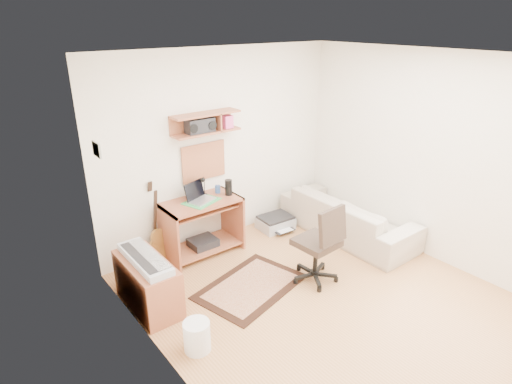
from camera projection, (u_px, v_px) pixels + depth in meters
floor at (324, 300)px, 4.80m from camera, size 3.60×4.00×0.01m
ceiling at (342, 56)px, 3.81m from camera, size 3.60×4.00×0.01m
back_wall at (221, 147)px, 5.77m from camera, size 3.60×0.01×2.60m
left_wall at (169, 248)px, 3.28m from camera, size 0.01×4.00×2.60m
right_wall at (432, 158)px, 5.33m from camera, size 0.01×4.00×2.60m
wall_shelf at (206, 123)px, 5.35m from camera, size 0.90×0.25×0.26m
cork_board at (204, 161)px, 5.63m from camera, size 0.64×0.03×0.49m
wall_photo at (97, 149)px, 4.22m from camera, size 0.02×0.20×0.15m
desk at (202, 227)px, 5.62m from camera, size 1.00×0.55×0.75m
laptop at (201, 192)px, 5.41m from camera, size 0.42×0.42×0.25m
speaker at (229, 187)px, 5.63m from camera, size 0.09×0.09×0.21m
desk_lamp at (204, 186)px, 5.61m from camera, size 0.09×0.09×0.26m
pencil_cup at (218, 189)px, 5.71m from camera, size 0.07×0.07×0.10m
boombox at (200, 126)px, 5.30m from camera, size 0.36×0.16×0.18m
rug at (251, 286)px, 5.02m from camera, size 1.39×1.09×0.02m
task_chair at (316, 242)px, 4.98m from camera, size 0.54×0.54×1.00m
cabinet at (148, 284)px, 4.60m from camera, size 0.40×0.90×0.55m
music_keyboard at (145, 259)px, 4.49m from camera, size 0.27×0.85×0.07m
guitar at (157, 224)px, 5.34m from camera, size 0.31×0.23×1.08m
waste_basket at (197, 336)px, 4.03m from camera, size 0.33×0.33×0.31m
printer at (275, 223)px, 6.38m from camera, size 0.51×0.41×0.19m
sofa at (348, 210)px, 6.08m from camera, size 0.59×2.02×0.79m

